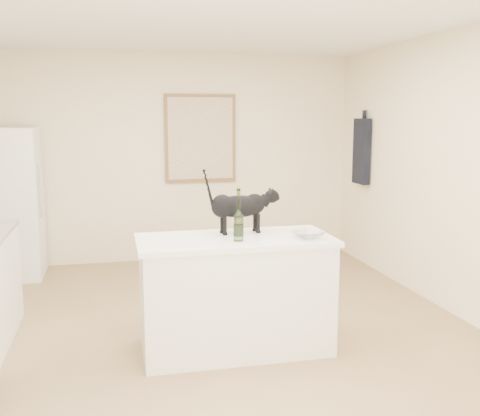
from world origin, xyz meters
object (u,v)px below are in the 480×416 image
(glass_bowl, at_px, (308,235))
(wine_bottle, at_px, (239,218))
(fridge, at_px, (9,204))
(black_cat, at_px, (239,209))

(glass_bowl, bearing_deg, wine_bottle, 176.00)
(fridge, xyz_separation_m, glass_bowl, (2.58, -2.71, 0.08))
(black_cat, xyz_separation_m, glass_bowl, (0.47, -0.31, -0.16))
(fridge, relative_size, wine_bottle, 4.93)
(fridge, bearing_deg, glass_bowl, -46.31)
(fridge, relative_size, glass_bowl, 7.32)
(fridge, bearing_deg, wine_bottle, -52.46)
(fridge, bearing_deg, black_cat, -48.54)
(fridge, relative_size, black_cat, 3.08)
(wine_bottle, height_order, glass_bowl, wine_bottle)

